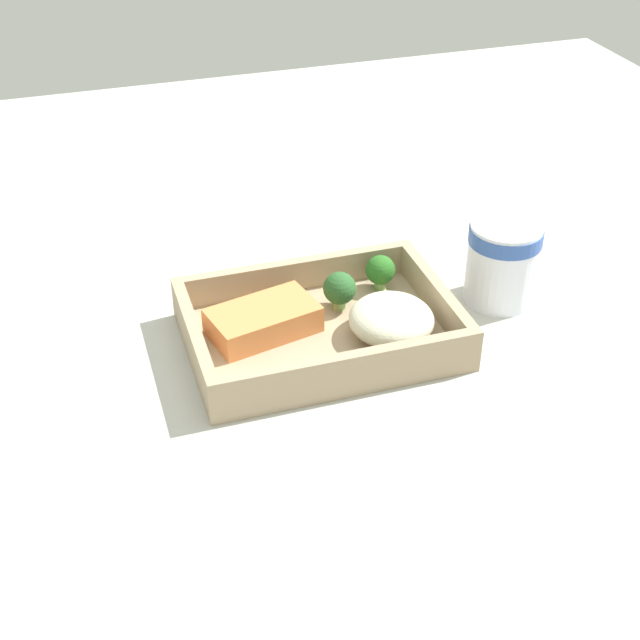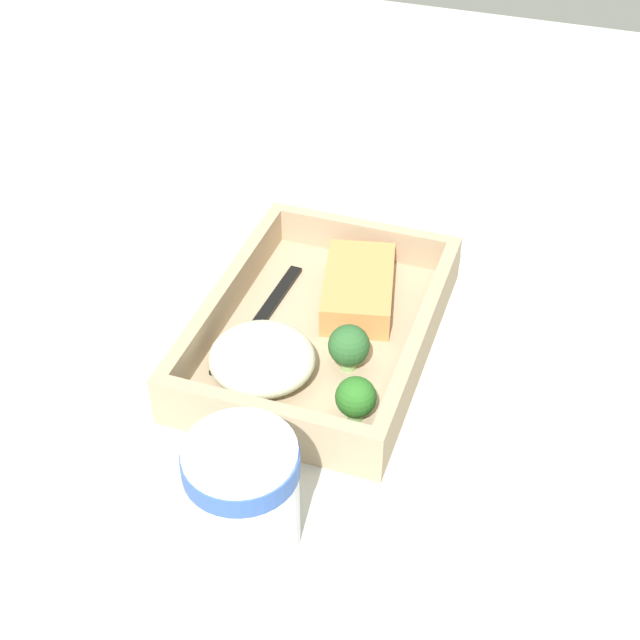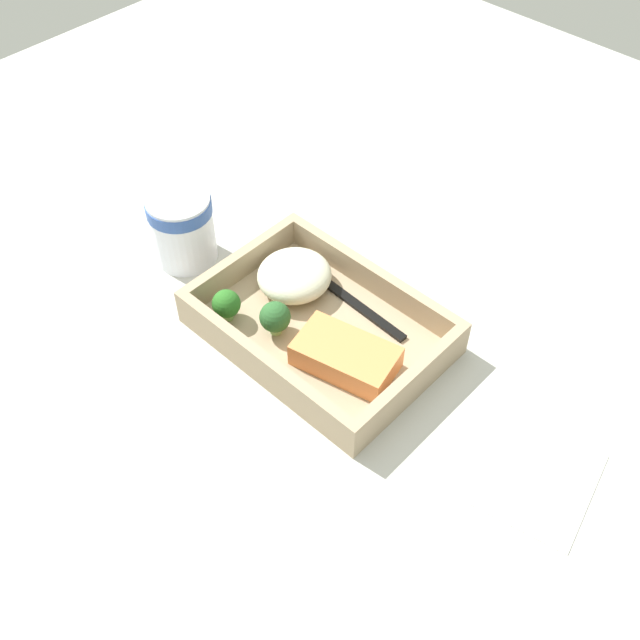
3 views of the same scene
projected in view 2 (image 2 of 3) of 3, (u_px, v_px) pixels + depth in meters
ground_plane at (320, 352)px, 78.36cm from camera, size 160.00×160.00×2.00cm
takeout_tray at (320, 338)px, 77.33cm from camera, size 26.51×18.66×1.20cm
tray_rim at (320, 318)px, 75.84cm from camera, size 26.51×18.66×3.40cm
salmon_fillet at (358, 288)px, 79.48cm from camera, size 11.74×8.27×2.82cm
mashed_potatoes at (262, 358)px, 71.61cm from camera, size 8.48×8.68×3.90cm
broccoli_floret_1 at (356, 398)px, 67.79cm from camera, size 3.20×3.20×3.93cm
broccoli_floret_2 at (349, 346)px, 72.17cm from camera, size 3.45×3.45×4.15cm
fork at (256, 326)px, 77.32cm from camera, size 15.86×2.42×0.44cm
paper_cup at (243, 490)px, 58.94cm from camera, size 7.73×7.73×9.06cm
receipt_slip at (391, 183)px, 97.93cm from camera, size 12.12×13.74×0.24cm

